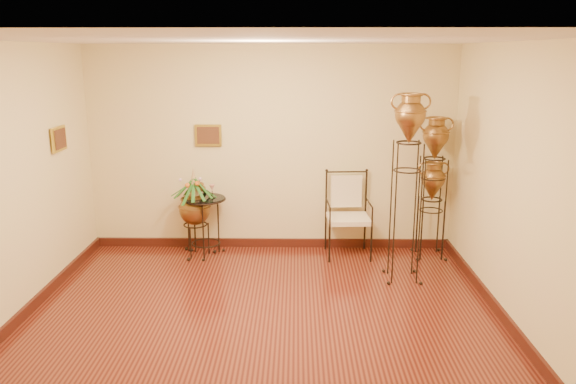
{
  "coord_description": "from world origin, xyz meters",
  "views": [
    {
      "loc": [
        0.35,
        -5.08,
        2.69
      ],
      "look_at": [
        0.25,
        1.3,
        1.1
      ],
      "focal_mm": 35.0,
      "sensor_mm": 36.0,
      "label": 1
    }
  ],
  "objects_px": {
    "amphora_tall": "(406,186)",
    "side_table": "(205,225)",
    "armchair": "(348,215)",
    "amphora_mid": "(433,187)",
    "planter_urn": "(195,206)"
  },
  "relations": [
    {
      "from": "amphora_mid",
      "to": "armchair",
      "type": "xyz_separation_m",
      "value": [
        -1.1,
        0.0,
        -0.4
      ]
    },
    {
      "from": "amphora_tall",
      "to": "amphora_mid",
      "type": "height_order",
      "value": "amphora_tall"
    },
    {
      "from": "amphora_mid",
      "to": "armchair",
      "type": "bearing_deg",
      "value": 180.0
    },
    {
      "from": "planter_urn",
      "to": "side_table",
      "type": "bearing_deg",
      "value": 0.41
    },
    {
      "from": "amphora_tall",
      "to": "armchair",
      "type": "bearing_deg",
      "value": 126.9
    },
    {
      "from": "amphora_tall",
      "to": "planter_urn",
      "type": "xyz_separation_m",
      "value": [
        -2.66,
        0.8,
        -0.46
      ]
    },
    {
      "from": "amphora_tall",
      "to": "armchair",
      "type": "relative_size",
      "value": 2.01
    },
    {
      "from": "planter_urn",
      "to": "side_table",
      "type": "xyz_separation_m",
      "value": [
        0.13,
        0.0,
        -0.28
      ]
    },
    {
      "from": "amphora_tall",
      "to": "planter_urn",
      "type": "height_order",
      "value": "amphora_tall"
    },
    {
      "from": "planter_urn",
      "to": "armchair",
      "type": "distance_m",
      "value": 2.07
    },
    {
      "from": "armchair",
      "to": "side_table",
      "type": "relative_size",
      "value": 1.11
    },
    {
      "from": "amphora_tall",
      "to": "side_table",
      "type": "bearing_deg",
      "value": 162.5
    },
    {
      "from": "amphora_tall",
      "to": "side_table",
      "type": "height_order",
      "value": "amphora_tall"
    },
    {
      "from": "amphora_mid",
      "to": "amphora_tall",
      "type": "bearing_deg",
      "value": -122.4
    },
    {
      "from": "amphora_tall",
      "to": "side_table",
      "type": "distance_m",
      "value": 2.75
    }
  ]
}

